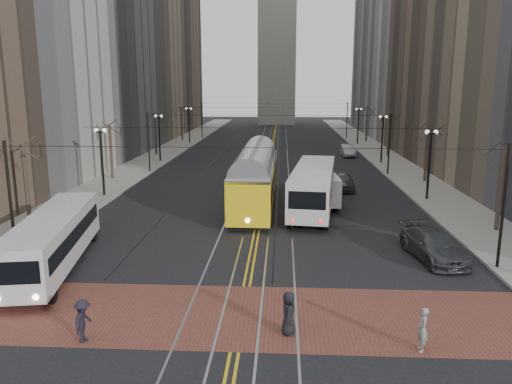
# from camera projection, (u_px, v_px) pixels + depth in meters

# --- Properties ---
(ground) EXTENTS (260.00, 260.00, 0.00)m
(ground) POSITION_uv_depth(u_px,v_px,m) (248.00, 279.00, 24.76)
(ground) COLOR black
(ground) RESTS_ON ground
(sidewalk_left) EXTENTS (5.00, 140.00, 0.15)m
(sidewalk_left) POSITION_uv_depth(u_px,v_px,m) (163.00, 154.00, 69.47)
(sidewalk_left) COLOR gray
(sidewalk_left) RESTS_ON ground
(sidewalk_right) EXTENTS (5.00, 140.00, 0.15)m
(sidewalk_right) POSITION_uv_depth(u_px,v_px,m) (381.00, 155.00, 67.89)
(sidewalk_right) COLOR gray
(sidewalk_right) RESTS_ON ground
(crosswalk_band) EXTENTS (25.00, 6.00, 0.01)m
(crosswalk_band) POSITION_uv_depth(u_px,v_px,m) (241.00, 315.00, 20.85)
(crosswalk_band) COLOR brown
(crosswalk_band) RESTS_ON ground
(streetcar_rails) EXTENTS (4.80, 130.00, 0.02)m
(streetcar_rails) POSITION_uv_depth(u_px,v_px,m) (271.00, 155.00, 68.69)
(streetcar_rails) COLOR gray
(streetcar_rails) RESTS_ON ground
(centre_lines) EXTENTS (0.42, 130.00, 0.01)m
(centre_lines) POSITION_uv_depth(u_px,v_px,m) (271.00, 155.00, 68.69)
(centre_lines) COLOR gold
(centre_lines) RESTS_ON ground
(building_left_mid) EXTENTS (16.00, 20.00, 34.00)m
(building_left_mid) POSITION_uv_depth(u_px,v_px,m) (83.00, 28.00, 67.45)
(building_left_mid) COLOR slate
(building_left_mid) RESTS_ON ground
(building_left_far) EXTENTS (16.00, 20.00, 40.00)m
(building_left_far) POSITION_uv_depth(u_px,v_px,m) (156.00, 34.00, 105.88)
(building_left_far) COLOR brown
(building_left_far) RESTS_ON ground
(building_right_mid) EXTENTS (16.00, 20.00, 34.00)m
(building_right_mid) POSITION_uv_depth(u_px,v_px,m) (468.00, 26.00, 64.76)
(building_right_mid) COLOR brown
(building_right_mid) RESTS_ON ground
(building_right_far) EXTENTS (16.00, 20.00, 40.00)m
(building_right_far) POSITION_uv_depth(u_px,v_px,m) (399.00, 33.00, 103.18)
(building_right_far) COLOR slate
(building_right_far) RESTS_ON ground
(lamp_posts) EXTENTS (27.60, 57.20, 5.60)m
(lamp_posts) POSITION_uv_depth(u_px,v_px,m) (267.00, 150.00, 52.24)
(lamp_posts) COLOR black
(lamp_posts) RESTS_ON ground
(street_trees) EXTENTS (31.68, 53.28, 5.60)m
(street_trees) POSITION_uv_depth(u_px,v_px,m) (269.00, 143.00, 58.59)
(street_trees) COLOR #382D23
(street_trees) RESTS_ON ground
(trolley_wires) EXTENTS (25.96, 120.00, 6.60)m
(trolley_wires) POSITION_uv_depth(u_px,v_px,m) (269.00, 135.00, 57.98)
(trolley_wires) COLOR black
(trolley_wires) RESTS_ON ground
(transit_bus) EXTENTS (4.24, 11.62, 2.85)m
(transit_bus) POSITION_uv_depth(u_px,v_px,m) (54.00, 242.00, 25.96)
(transit_bus) COLOR silver
(transit_bus) RESTS_ON ground
(streetcar) EXTENTS (3.04, 15.75, 3.71)m
(streetcar) POSITION_uv_depth(u_px,v_px,m) (255.00, 183.00, 39.55)
(streetcar) COLOR yellow
(streetcar) RESTS_ON ground
(rear_bus) EXTENTS (4.34, 13.10, 3.35)m
(rear_bus) POSITION_uv_depth(u_px,v_px,m) (313.00, 189.00, 37.97)
(rear_bus) COLOR silver
(rear_bus) RESTS_ON ground
(cargo_van) EXTENTS (2.48, 5.80, 2.52)m
(cargo_van) POSITION_uv_depth(u_px,v_px,m) (322.00, 190.00, 39.66)
(cargo_van) COLOR silver
(cargo_van) RESTS_ON ground
(sedan_grey) EXTENTS (1.94, 4.51, 1.52)m
(sedan_grey) POSITION_uv_depth(u_px,v_px,m) (344.00, 182.00, 45.70)
(sedan_grey) COLOR #3E4146
(sedan_grey) RESTS_ON ground
(sedan_silver) EXTENTS (1.76, 4.80, 1.57)m
(sedan_silver) POSITION_uv_depth(u_px,v_px,m) (348.00, 150.00, 67.42)
(sedan_silver) COLOR #9A9CA2
(sedan_silver) RESTS_ON ground
(sedan_parked) EXTENTS (3.06, 5.74, 1.58)m
(sedan_parked) POSITION_uv_depth(u_px,v_px,m) (433.00, 245.00, 27.47)
(sedan_parked) COLOR #3A3D41
(sedan_parked) RESTS_ON ground
(pedestrian_a) EXTENTS (0.58, 0.86, 1.71)m
(pedestrian_a) POSITION_uv_depth(u_px,v_px,m) (289.00, 313.00, 19.10)
(pedestrian_a) COLOR black
(pedestrian_a) RESTS_ON crosswalk_band
(pedestrian_b) EXTENTS (0.46, 0.64, 1.65)m
(pedestrian_b) POSITION_uv_depth(u_px,v_px,m) (422.00, 329.00, 17.88)
(pedestrian_b) COLOR gray
(pedestrian_b) RESTS_ON crosswalk_band
(pedestrian_d) EXTENTS (0.68, 1.10, 1.64)m
(pedestrian_d) POSITION_uv_depth(u_px,v_px,m) (83.00, 321.00, 18.54)
(pedestrian_d) COLOR black
(pedestrian_d) RESTS_ON crosswalk_band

